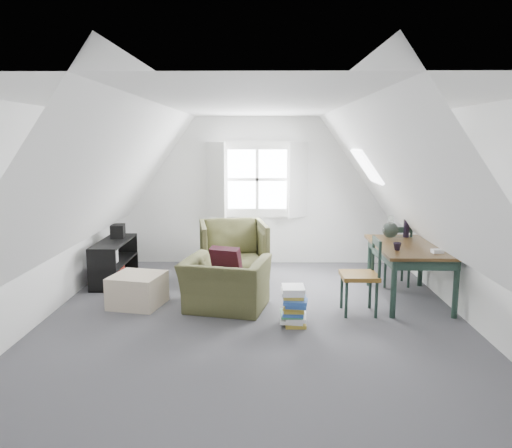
{
  "coord_description": "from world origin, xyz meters",
  "views": [
    {
      "loc": [
        0.1,
        -5.72,
        2.11
      ],
      "look_at": [
        0.01,
        0.6,
        1.04
      ],
      "focal_mm": 35.0,
      "sensor_mm": 36.0,
      "label": 1
    }
  ],
  "objects_px": {
    "armchair_near": "(226,309)",
    "armchair_far": "(233,279)",
    "ottoman": "(138,290)",
    "magazine_stack": "(294,306)",
    "dining_chair_near": "(362,274)",
    "dining_chair_far": "(395,254)",
    "media_shelf": "(114,264)",
    "dining_table": "(410,253)"
  },
  "relations": [
    {
      "from": "armchair_near",
      "to": "armchair_far",
      "type": "xyz_separation_m",
      "value": [
        0.02,
        1.36,
        0.0
      ]
    },
    {
      "from": "ottoman",
      "to": "armchair_near",
      "type": "bearing_deg",
      "value": -6.84
    },
    {
      "from": "magazine_stack",
      "to": "ottoman",
      "type": "bearing_deg",
      "value": 161.72
    },
    {
      "from": "armchair_far",
      "to": "dining_chair_near",
      "type": "xyz_separation_m",
      "value": [
        1.66,
        -1.47,
        0.49
      ]
    },
    {
      "from": "dining_chair_far",
      "to": "media_shelf",
      "type": "relative_size",
      "value": 0.74
    },
    {
      "from": "armchair_near",
      "to": "dining_table",
      "type": "bearing_deg",
      "value": -157.83
    },
    {
      "from": "ottoman",
      "to": "dining_table",
      "type": "bearing_deg",
      "value": 4.18
    },
    {
      "from": "dining_table",
      "to": "dining_chair_near",
      "type": "relative_size",
      "value": 1.59
    },
    {
      "from": "dining_table",
      "to": "media_shelf",
      "type": "distance_m",
      "value": 4.26
    },
    {
      "from": "media_shelf",
      "to": "armchair_near",
      "type": "bearing_deg",
      "value": -33.62
    },
    {
      "from": "armchair_far",
      "to": "media_shelf",
      "type": "height_order",
      "value": "media_shelf"
    },
    {
      "from": "armchair_far",
      "to": "magazine_stack",
      "type": "relative_size",
      "value": 2.23
    },
    {
      "from": "dining_table",
      "to": "armchair_far",
      "type": "bearing_deg",
      "value": 159.01
    },
    {
      "from": "dining_chair_near",
      "to": "magazine_stack",
      "type": "xyz_separation_m",
      "value": [
        -0.85,
        -0.4,
        -0.27
      ]
    },
    {
      "from": "ottoman",
      "to": "media_shelf",
      "type": "distance_m",
      "value": 1.25
    },
    {
      "from": "armchair_far",
      "to": "media_shelf",
      "type": "bearing_deg",
      "value": 175.32
    },
    {
      "from": "dining_chair_near",
      "to": "magazine_stack",
      "type": "relative_size",
      "value": 2.11
    },
    {
      "from": "armchair_far",
      "to": "media_shelf",
      "type": "xyz_separation_m",
      "value": [
        -1.79,
        -0.15,
        0.28
      ]
    },
    {
      "from": "media_shelf",
      "to": "magazine_stack",
      "type": "xyz_separation_m",
      "value": [
        2.6,
        -1.73,
        -0.06
      ]
    },
    {
      "from": "dining_chair_near",
      "to": "dining_table",
      "type": "bearing_deg",
      "value": 138.06
    },
    {
      "from": "dining_chair_near",
      "to": "magazine_stack",
      "type": "distance_m",
      "value": 0.98
    },
    {
      "from": "dining_chair_far",
      "to": "dining_chair_near",
      "type": "bearing_deg",
      "value": 54.27
    },
    {
      "from": "armchair_near",
      "to": "ottoman",
      "type": "distance_m",
      "value": 1.17
    },
    {
      "from": "armchair_near",
      "to": "armchair_far",
      "type": "height_order",
      "value": "armchair_far"
    },
    {
      "from": "dining_chair_near",
      "to": "magazine_stack",
      "type": "height_order",
      "value": "dining_chair_near"
    },
    {
      "from": "armchair_far",
      "to": "magazine_stack",
      "type": "distance_m",
      "value": 2.06
    },
    {
      "from": "dining_chair_near",
      "to": "magazine_stack",
      "type": "bearing_deg",
      "value": -52.18
    },
    {
      "from": "armchair_far",
      "to": "dining_chair_near",
      "type": "height_order",
      "value": "dining_chair_near"
    },
    {
      "from": "armchair_far",
      "to": "dining_chair_far",
      "type": "xyz_separation_m",
      "value": [
        2.38,
        -0.26,
        0.47
      ]
    },
    {
      "from": "dining_chair_far",
      "to": "media_shelf",
      "type": "xyz_separation_m",
      "value": [
        -4.17,
        0.11,
        -0.19
      ]
    },
    {
      "from": "dining_table",
      "to": "dining_chair_far",
      "type": "distance_m",
      "value": 0.73
    },
    {
      "from": "armchair_far",
      "to": "magazine_stack",
      "type": "xyz_separation_m",
      "value": [
        0.81,
        -1.88,
        0.22
      ]
    },
    {
      "from": "ottoman",
      "to": "dining_chair_far",
      "type": "distance_m",
      "value": 3.68
    },
    {
      "from": "ottoman",
      "to": "media_shelf",
      "type": "height_order",
      "value": "media_shelf"
    },
    {
      "from": "ottoman",
      "to": "dining_chair_far",
      "type": "height_order",
      "value": "dining_chair_far"
    },
    {
      "from": "armchair_far",
      "to": "magazine_stack",
      "type": "height_order",
      "value": "armchair_far"
    },
    {
      "from": "armchair_far",
      "to": "armchair_near",
      "type": "bearing_deg",
      "value": -100.08
    },
    {
      "from": "armchair_near",
      "to": "dining_chair_near",
      "type": "bearing_deg",
      "value": -171.01
    },
    {
      "from": "magazine_stack",
      "to": "armchair_near",
      "type": "bearing_deg",
      "value": 148.11
    },
    {
      "from": "armchair_near",
      "to": "dining_table",
      "type": "xyz_separation_m",
      "value": [
        2.39,
        0.4,
        0.65
      ]
    },
    {
      "from": "ottoman",
      "to": "dining_table",
      "type": "relative_size",
      "value": 0.41
    },
    {
      "from": "ottoman",
      "to": "dining_chair_far",
      "type": "relative_size",
      "value": 0.68
    }
  ]
}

